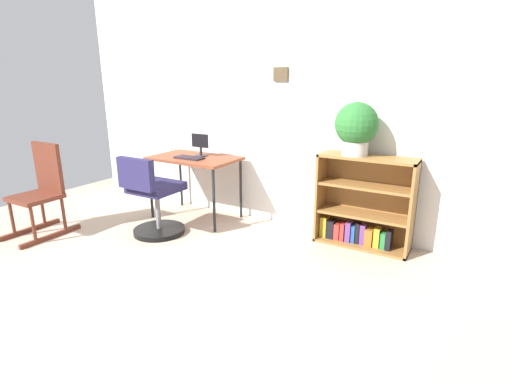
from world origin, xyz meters
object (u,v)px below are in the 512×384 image
(office_chair, at_px, (153,201))
(rocking_chair, at_px, (42,189))
(potted_plant_on_shelf, at_px, (356,127))
(desk, at_px, (195,162))
(keyboard, at_px, (189,158))
(monitor, at_px, (200,145))
(bookshelf_low, at_px, (363,206))

(office_chair, bearing_deg, rocking_chair, -152.88)
(potted_plant_on_shelf, bearing_deg, office_chair, -156.11)
(desk, distance_m, rocking_chair, 1.56)
(office_chair, distance_m, rocking_chair, 1.14)
(desk, bearing_deg, keyboard, -84.59)
(potted_plant_on_shelf, bearing_deg, keyboard, -171.64)
(keyboard, bearing_deg, office_chair, -94.91)
(desk, xyz_separation_m, rocking_chair, (-1.04, -1.14, -0.18))
(keyboard, relative_size, potted_plant_on_shelf, 0.68)
(desk, height_order, monitor, monitor)
(office_chair, distance_m, bookshelf_low, 2.05)
(rocking_chair, relative_size, bookshelf_low, 1.06)
(keyboard, height_order, rocking_chair, rocking_chair)
(desk, bearing_deg, rocking_chair, -132.44)
(desk, xyz_separation_m, office_chair, (-0.04, -0.63, -0.28))
(keyboard, bearing_deg, bookshelf_low, 9.60)
(desk, xyz_separation_m, bookshelf_low, (1.84, 0.21, -0.27))
(monitor, xyz_separation_m, keyboard, (-0.02, -0.17, -0.12))
(monitor, distance_m, potted_plant_on_shelf, 1.73)
(monitor, height_order, office_chair, monitor)
(monitor, relative_size, keyboard, 0.77)
(desk, height_order, keyboard, keyboard)
(monitor, bearing_deg, bookshelf_low, 4.30)
(monitor, distance_m, bookshelf_low, 1.87)
(rocking_chair, xyz_separation_m, bookshelf_low, (2.88, 1.35, -0.09))
(office_chair, relative_size, potted_plant_on_shelf, 1.74)
(office_chair, xyz_separation_m, rocking_chair, (-1.01, -0.52, 0.10))
(monitor, distance_m, rocking_chair, 1.66)
(potted_plant_on_shelf, bearing_deg, desk, -174.83)
(keyboard, xyz_separation_m, rocking_chair, (-1.05, -1.05, -0.25))
(rocking_chair, bearing_deg, bookshelf_low, 25.19)
(rocking_chair, height_order, potted_plant_on_shelf, potted_plant_on_shelf)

